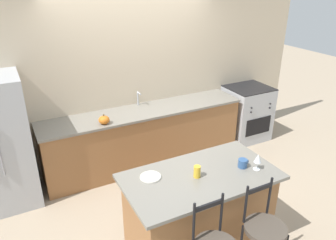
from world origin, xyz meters
name	(u,v)px	position (x,y,z in m)	size (l,w,h in m)	color
ground_plane	(155,173)	(0.00, 0.00, 0.00)	(18.00, 18.00, 0.00)	tan
wall_back	(134,76)	(0.00, 0.70, 1.35)	(6.00, 0.07, 2.70)	beige
back_counter	(145,137)	(0.00, 0.38, 0.46)	(3.10, 0.68, 0.91)	#936038
sink_faucet	(138,97)	(0.00, 0.58, 1.05)	(0.02, 0.13, 0.22)	#ADAFB5
kitchen_island	(199,212)	(-0.20, -1.52, 0.47)	(1.56, 0.85, 0.94)	#936038
oven_range	(246,113)	(1.98, 0.34, 0.48)	(0.73, 0.68, 0.97)	#ADAFB5
bar_stool_far	(263,237)	(0.07, -2.19, 0.58)	(0.38, 0.38, 1.11)	black
dinner_plate	(151,177)	(-0.66, -1.32, 0.95)	(0.21, 0.21, 0.02)	beige
wine_glass	(258,159)	(0.37, -1.69, 1.06)	(0.08, 0.08, 0.18)	white
coffee_mug	(243,163)	(0.27, -1.59, 0.98)	(0.13, 0.10, 0.09)	#335689
tumbler_cup	(197,172)	(-0.25, -1.53, 1.00)	(0.07, 0.07, 0.12)	gold
pumpkin_decoration	(104,120)	(-0.67, 0.16, 0.97)	(0.15, 0.15, 0.14)	orange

